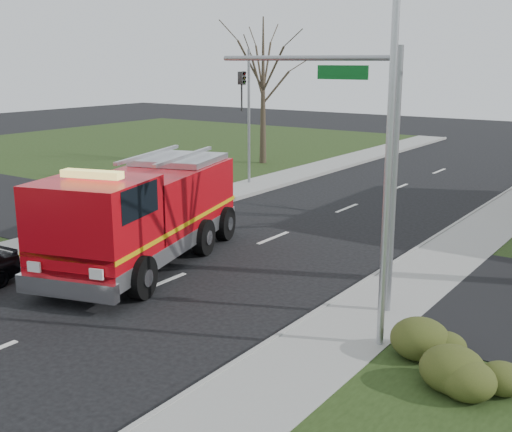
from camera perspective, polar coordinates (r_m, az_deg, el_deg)
The scene contains 9 objects.
ground at distance 19.39m, azimuth -8.33°, elevation -5.89°, with size 120.00×120.00×0.00m, color black.
sidewalk_right at distance 16.02m, azimuth 8.36°, elevation -9.90°, with size 2.40×80.00×0.15m, color gray.
sidewalk_left at distance 23.87m, azimuth -19.30°, elevation -2.59°, with size 2.40×80.00×0.15m, color gray.
hedge_corner at distance 14.04m, azimuth 17.00°, elevation -11.66°, with size 2.80×2.00×0.90m, color #2D3A15.
bare_tree_left at distance 40.21m, azimuth 0.64°, elevation 12.43°, with size 4.50×4.50×9.00m.
traffic_signal_mast at distance 16.58m, azimuth 8.18°, elevation 7.52°, with size 5.29×0.18×6.80m.
streetlight_pole at distance 13.99m, azimuth 11.52°, elevation 5.62°, with size 1.48×0.16×8.40m.
utility_pole_far at distance 33.57m, azimuth -0.64°, elevation 8.65°, with size 0.14×0.14×7.00m, color gray.
fire_engine at distance 20.84m, azimuth -10.05°, elevation -0.01°, with size 5.33×9.18×3.51m.
Camera 1 is at (12.62, -13.23, 6.45)m, focal length 45.00 mm.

